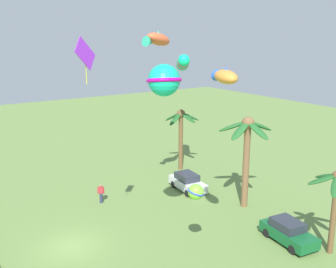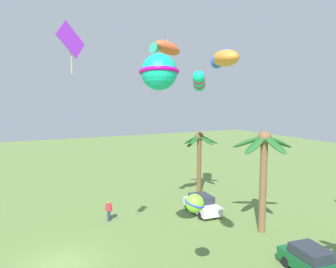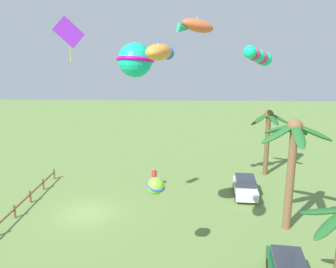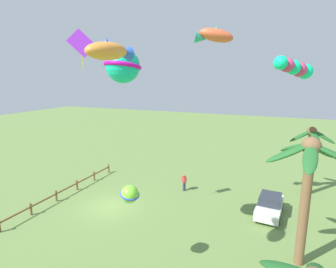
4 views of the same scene
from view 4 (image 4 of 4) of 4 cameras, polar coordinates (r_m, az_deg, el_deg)
The scene contains 12 objects.
ground_plane at distance 22.99m, azimuth -12.22°, elevation -14.93°, with size 120.00×120.00×0.00m, color olive.
palm_tree_0 at distance 15.94m, azimuth 27.72°, elevation -7.04°, with size 4.35×4.60×7.31m.
palm_tree_1 at distance 26.13m, azimuth 28.11°, elevation -2.11°, with size 3.68×3.66×6.20m.
rail_fence at distance 25.85m, azimuth -20.72°, elevation -10.91°, with size 12.75×0.12×0.95m.
parked_car_0 at distance 22.44m, azimuth 20.81°, elevation -14.03°, with size 4.03×2.02×1.51m.
spectator_0 at distance 25.15m, azimuth 3.47°, elevation -10.22°, with size 0.40×0.48×1.59m.
kite_ball_0 at distance 13.87m, azimuth -8.14°, elevation -12.53°, with size 1.34×1.34×0.91m.
kite_fish_1 at distance 19.11m, azimuth 9.74°, elevation 19.97°, with size 1.93×2.84×1.27m.
kite_tube_2 at distance 22.49m, azimuth 25.40°, elevation 12.61°, with size 3.78×2.85×1.63m.
kite_fish_3 at distance 11.04m, azimuth -12.38°, elevation 16.84°, with size 2.26×1.46×0.89m.
kite_ball_4 at distance 14.58m, azimuth -9.61°, elevation 14.11°, with size 2.56×2.56×1.79m.
kite_diamond_5 at distance 18.23m, azimuth -17.93°, elevation 17.82°, with size 1.01×1.53×2.49m.
Camera 4 is at (16.67, 12.06, 10.26)m, focal length 28.63 mm.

